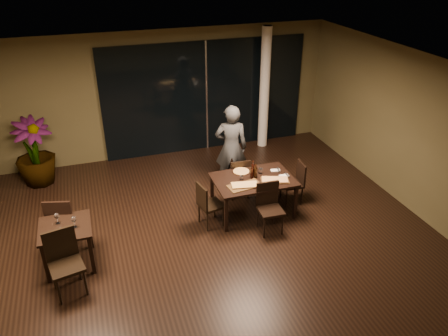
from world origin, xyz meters
TOP-DOWN VIEW (x-y plane):
  - ground at (0.00, 0.00)m, footprint 8.00×8.00m
  - wall_back at (0.00, 4.05)m, footprint 8.00×0.10m
  - wall_right at (4.05, 0.00)m, footprint 0.10×8.00m
  - ceiling at (0.00, 0.00)m, footprint 8.00×8.00m
  - window_panel at (1.00, 3.96)m, footprint 5.00×0.06m
  - column at (2.40, 3.65)m, footprint 0.24×0.24m
  - main_table at (1.00, 0.80)m, footprint 1.50×1.00m
  - side_table at (-2.40, 0.30)m, footprint 0.80×0.80m
  - chair_main_far at (0.94, 1.40)m, footprint 0.44×0.44m
  - chair_main_near at (1.08, 0.22)m, footprint 0.44×0.44m
  - chair_main_left at (0.04, 0.65)m, footprint 0.48×0.48m
  - chair_main_right at (1.97, 0.92)m, footprint 0.43×0.43m
  - chair_side_far at (-2.47, 0.82)m, footprint 0.56×0.56m
  - chair_side_near at (-2.44, -0.27)m, footprint 0.56×0.56m
  - diner at (0.93, 1.90)m, footprint 0.72×0.58m
  - potted_plant at (-2.99, 3.35)m, footprint 1.08×1.08m
  - pizza_board_left at (0.74, 0.59)m, footprint 0.65×0.39m
  - pizza_board_right at (1.35, 0.60)m, footprint 0.58×0.40m
  - oblong_pizza_left at (0.74, 0.59)m, footprint 0.49×0.29m
  - oblong_pizza_right at (1.35, 0.60)m, footprint 0.51×0.35m
  - round_pizza at (0.88, 1.13)m, footprint 0.31×0.31m
  - bottle_a at (0.98, 0.84)m, footprint 0.06×0.06m
  - bottle_b at (1.05, 0.82)m, footprint 0.06×0.06m
  - bottle_c at (1.04, 0.93)m, footprint 0.07×0.07m
  - tumbler_left at (0.78, 0.84)m, footprint 0.07×0.07m
  - tumbler_right at (1.21, 0.96)m, footprint 0.08×0.08m
  - napkin_near at (1.59, 0.71)m, footprint 0.18×0.10m
  - napkin_far at (1.52, 0.96)m, footprint 0.20×0.14m
  - wine_glass_a at (-2.50, 0.42)m, footprint 0.08×0.08m
  - wine_glass_b at (-2.24, 0.24)m, footprint 0.08×0.08m
  - side_napkin at (-2.38, 0.13)m, footprint 0.21×0.17m

SIDE VIEW (x-z plane):
  - ground at x=0.00m, z-range 0.00..0.00m
  - chair_main_right at x=1.97m, z-range 0.05..0.91m
  - chair_main_left at x=0.04m, z-range 0.05..0.93m
  - chair_main_far at x=0.94m, z-range 0.05..0.94m
  - chair_main_near at x=1.08m, z-range 0.05..0.98m
  - chair_side_far at x=-2.47m, z-range 0.06..1.05m
  - chair_side_near at x=-2.44m, z-range 0.06..1.08m
  - side_table at x=-2.40m, z-range 0.25..1.00m
  - main_table at x=1.00m, z-range 0.30..1.05m
  - potted_plant at x=-2.99m, z-range 0.00..1.48m
  - pizza_board_left at x=0.74m, z-range 0.75..0.76m
  - pizza_board_right at x=1.35m, z-range 0.75..0.76m
  - round_pizza at x=0.88m, z-range 0.75..0.76m
  - napkin_near at x=1.59m, z-range 0.75..0.76m
  - napkin_far at x=1.52m, z-range 0.75..0.76m
  - side_napkin at x=-2.38m, z-range 0.75..0.76m
  - oblong_pizza_left at x=0.74m, z-range 0.77..0.78m
  - oblong_pizza_right at x=1.35m, z-range 0.77..0.78m
  - tumbler_left at x=0.78m, z-range 0.75..0.83m
  - tumbler_right at x=1.21m, z-range 0.75..0.85m
  - wine_glass_a at x=-2.50m, z-range 0.75..0.93m
  - wine_glass_b at x=-2.24m, z-range 0.75..0.93m
  - bottle_a at x=0.98m, z-range 0.75..1.02m
  - bottle_b at x=1.05m, z-range 0.75..1.03m
  - bottle_c at x=1.04m, z-range 0.75..1.06m
  - diner at x=0.93m, z-range 0.00..1.84m
  - window_panel at x=1.00m, z-range 0.00..2.70m
  - wall_back at x=0.00m, z-range 0.00..3.00m
  - wall_right at x=4.05m, z-range 0.00..3.00m
  - column at x=2.40m, z-range 0.00..3.00m
  - ceiling at x=0.00m, z-range 3.00..3.04m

